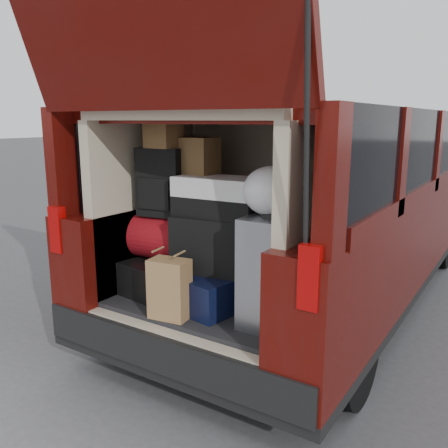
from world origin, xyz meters
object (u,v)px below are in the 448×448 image
at_px(silver_roller, 274,270).
at_px(red_duffel, 168,238).
at_px(black_hardshell, 169,275).
at_px(kraft_bag, 170,289).
at_px(backpack, 163,182).
at_px(navy_hardshell, 214,289).
at_px(twotone_duffel, 219,197).
at_px(black_soft_case, 214,243).

xyz_separation_m(silver_roller, red_duffel, (-0.83, 0.07, 0.06)).
distance_m(black_hardshell, red_duffel, 0.26).
height_order(kraft_bag, backpack, backpack).
bearing_deg(black_hardshell, kraft_bag, -42.31).
relative_size(black_hardshell, silver_roller, 0.89).
relative_size(navy_hardshell, twotone_duffel, 0.93).
bearing_deg(black_hardshell, backpack, -168.54).
distance_m(navy_hardshell, red_duffel, 0.49).
relative_size(silver_roller, twotone_duffel, 1.17).
distance_m(black_hardshell, black_soft_case, 0.48).
height_order(black_hardshell, navy_hardshell, black_hardshell).
bearing_deg(backpack, red_duffel, -16.41).
xyz_separation_m(navy_hardshell, kraft_bag, (-0.12, -0.30, 0.07)).
height_order(navy_hardshell, silver_roller, silver_roller).
xyz_separation_m(black_soft_case, backpack, (-0.42, 0.01, 0.36)).
height_order(silver_roller, red_duffel, silver_roller).
bearing_deg(navy_hardshell, silver_roller, 6.97).
distance_m(silver_roller, twotone_duffel, 0.57).
xyz_separation_m(black_hardshell, navy_hardshell, (0.41, -0.05, -0.00)).
bearing_deg(red_duffel, black_hardshell, 129.03).
relative_size(kraft_bag, twotone_duffel, 0.66).
height_order(navy_hardshell, twotone_duffel, twotone_duffel).
xyz_separation_m(black_hardshell, twotone_duffel, (0.42, 0.00, 0.58)).
distance_m(black_hardshell, silver_roller, 0.87).
bearing_deg(navy_hardshell, black_hardshell, -176.48).
relative_size(black_hardshell, red_duffel, 1.22).
bearing_deg(backpack, black_hardshell, -3.59).
distance_m(kraft_bag, red_duffel, 0.49).
bearing_deg(black_hardshell, twotone_duffel, 7.68).
xyz_separation_m(navy_hardshell, red_duffel, (-0.40, 0.04, 0.27)).
xyz_separation_m(backpack, twotone_duffel, (0.44, 0.00, -0.06)).
distance_m(red_duffel, backpack, 0.38).
relative_size(silver_roller, red_duffel, 1.37).
distance_m(navy_hardshell, twotone_duffel, 0.59).
bearing_deg(navy_hardshell, red_duffel, -175.61).
xyz_separation_m(red_duffel, backpack, (-0.03, 0.01, 0.37)).
bearing_deg(red_duffel, kraft_bag, -54.32).
xyz_separation_m(black_hardshell, red_duffel, (0.01, -0.01, 0.26)).
bearing_deg(silver_roller, navy_hardshell, 175.50).
distance_m(red_duffel, twotone_duffel, 0.52).
bearing_deg(backpack, navy_hardshell, -14.00).
relative_size(black_hardshell, kraft_bag, 1.58).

